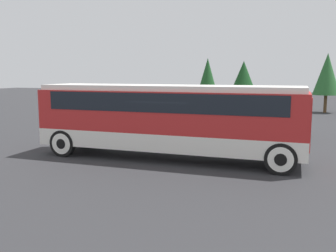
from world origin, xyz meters
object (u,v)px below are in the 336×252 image
(tour_bus, at_px, (170,115))
(parked_car_far, at_px, (259,121))
(parked_car_near, at_px, (126,114))
(parked_car_mid, at_px, (245,128))

(tour_bus, distance_m, parked_car_far, 8.46)
(parked_car_near, relative_size, parked_car_far, 0.91)
(parked_car_far, bearing_deg, parked_car_near, 174.46)
(parked_car_mid, bearing_deg, tour_bus, -115.38)
(tour_bus, xyz_separation_m, parked_car_far, (2.89, 7.87, -1.13))
(tour_bus, bearing_deg, parked_car_near, 125.29)
(tour_bus, relative_size, parked_car_far, 2.38)
(parked_car_near, bearing_deg, parked_car_far, -5.54)
(parked_car_near, xyz_separation_m, parked_car_mid, (8.66, -3.56, -0.04))
(tour_bus, relative_size, parked_car_near, 2.62)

